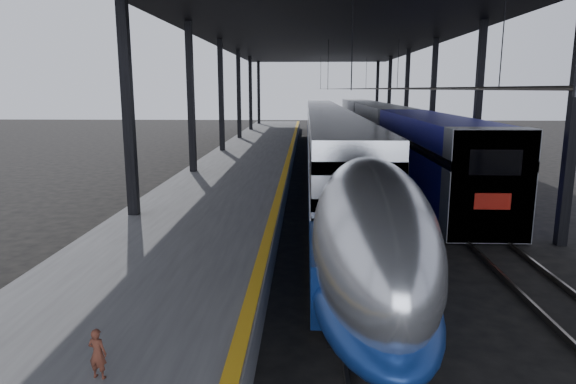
{
  "coord_description": "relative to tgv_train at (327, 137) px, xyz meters",
  "views": [
    {
      "loc": [
        0.48,
        -13.01,
        5.5
      ],
      "look_at": [
        -0.15,
        4.34,
        2.0
      ],
      "focal_mm": 32.0,
      "sensor_mm": 36.0,
      "label": 1
    }
  ],
  "objects": [
    {
      "name": "child",
      "position": [
        -4.78,
        -31.7,
        -0.48
      ],
      "size": [
        0.34,
        0.26,
        0.83
      ],
      "primitive_type": "imported",
      "rotation": [
        0.0,
        0.0,
        2.94
      ],
      "color": "#52271B",
      "rests_on": "platform"
    },
    {
      "name": "platform",
      "position": [
        -5.5,
        -5.97,
        -1.4
      ],
      "size": [
        6.0,
        80.0,
        1.0
      ],
      "primitive_type": "cube",
      "color": "#4C4C4F",
      "rests_on": "ground"
    },
    {
      "name": "canopy",
      "position": [
        -0.1,
        -5.97,
        7.21
      ],
      "size": [
        18.0,
        75.0,
        9.47
      ],
      "color": "black",
      "rests_on": "ground"
    },
    {
      "name": "yellow_strip",
      "position": [
        -2.7,
        -5.97,
        -0.9
      ],
      "size": [
        0.3,
        80.0,
        0.01
      ],
      "primitive_type": "cube",
      "color": "gold",
      "rests_on": "platform"
    },
    {
      "name": "second_train",
      "position": [
        5.0,
        6.1,
        0.2
      ],
      "size": [
        3.01,
        56.05,
        4.14
      ],
      "color": "#171693",
      "rests_on": "ground"
    },
    {
      "name": "rails",
      "position": [
        2.5,
        -5.97,
        -1.82
      ],
      "size": [
        6.52,
        80.0,
        0.16
      ],
      "color": "slate",
      "rests_on": "ground"
    },
    {
      "name": "ground",
      "position": [
        -2.0,
        -25.97,
        -1.9
      ],
      "size": [
        160.0,
        160.0,
        0.0
      ],
      "primitive_type": "plane",
      "color": "black",
      "rests_on": "ground"
    },
    {
      "name": "tgv_train",
      "position": [
        0.0,
        0.0,
        0.0
      ],
      "size": [
        2.84,
        65.2,
        4.06
      ],
      "color": "#B7B9BF",
      "rests_on": "ground"
    }
  ]
}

